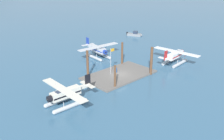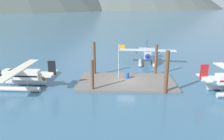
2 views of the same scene
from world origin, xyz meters
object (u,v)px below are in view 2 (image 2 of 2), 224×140
at_px(mooring_buoy, 43,78).
at_px(fuel_drum, 127,75).
at_px(seaplane_cream_port_aft, 22,77).
at_px(seaplane_silver_bow_right, 147,55).
at_px(flagpole, 120,57).

bearing_deg(mooring_buoy, fuel_drum, 1.53).
bearing_deg(mooring_buoy, seaplane_cream_port_aft, -116.56).
xyz_separation_m(seaplane_silver_bow_right, seaplane_cream_port_aft, (-18.17, -13.63, 0.00)).
bearing_deg(fuel_drum, seaplane_cream_port_aft, -165.25).
relative_size(seaplane_silver_bow_right, seaplane_cream_port_aft, 1.00).
xyz_separation_m(fuel_drum, mooring_buoy, (-12.44, -0.33, -0.42)).
distance_m(flagpole, seaplane_cream_port_aft, 13.65).
relative_size(fuel_drum, seaplane_cream_port_aft, 0.08).
bearing_deg(fuel_drum, seaplane_silver_bow_right, 67.81).
bearing_deg(fuel_drum, flagpole, 179.59).
bearing_deg(flagpole, seaplane_silver_bow_right, 62.33).
distance_m(seaplane_silver_bow_right, seaplane_cream_port_aft, 22.72).
distance_m(flagpole, mooring_buoy, 11.75).
relative_size(fuel_drum, seaplane_silver_bow_right, 0.08).
relative_size(mooring_buoy, seaplane_cream_port_aft, 0.06).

